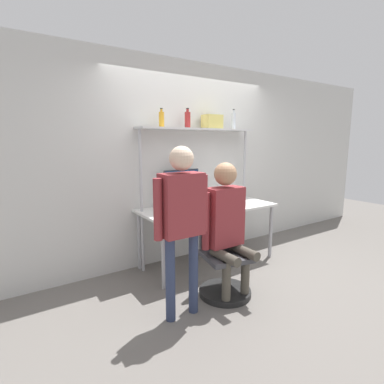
{
  "coord_description": "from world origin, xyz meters",
  "views": [
    {
      "loc": [
        -2.33,
        -2.71,
        1.65
      ],
      "look_at": [
        -0.67,
        -0.2,
        1.13
      ],
      "focal_mm": 28.0,
      "sensor_mm": 36.0,
      "label": 1
    }
  ],
  "objects": [
    {
      "name": "monitor",
      "position": [
        -0.26,
        0.66,
        1.05
      ],
      "size": [
        0.53,
        0.19,
        0.49
      ],
      "color": "#333338",
      "rests_on": "desk"
    },
    {
      "name": "storage_box",
      "position": [
        0.23,
        0.65,
        1.9
      ],
      "size": [
        0.25,
        0.18,
        0.19
      ],
      "color": "#DBCC66",
      "rests_on": "shelf_unit"
    },
    {
      "name": "office_chair",
      "position": [
        -0.37,
        -0.36,
        0.28
      ],
      "size": [
        0.56,
        0.56,
        0.92
      ],
      "color": "black",
      "rests_on": "ground_plane"
    },
    {
      "name": "bottle_clear",
      "position": [
        0.61,
        0.65,
        1.93
      ],
      "size": [
        0.06,
        0.06,
        0.28
      ],
      "color": "silver",
      "rests_on": "shelf_unit"
    },
    {
      "name": "wall_back",
      "position": [
        0.0,
        0.83,
        1.35
      ],
      "size": [
        8.0,
        0.06,
        2.7
      ],
      "color": "silver",
      "rests_on": "ground_plane"
    },
    {
      "name": "bottle_amber",
      "position": [
        -0.56,
        0.65,
        1.91
      ],
      "size": [
        0.06,
        0.06,
        0.23
      ],
      "color": "gold",
      "rests_on": "shelf_unit"
    },
    {
      "name": "cell_phone",
      "position": [
        -0.15,
        0.22,
        0.78
      ],
      "size": [
        0.07,
        0.15,
        0.01
      ],
      "color": "#264C8C",
      "rests_on": "desk"
    },
    {
      "name": "desk",
      "position": [
        0.0,
        0.41,
        0.71
      ],
      "size": [
        1.84,
        0.78,
        0.78
      ],
      "color": "silver",
      "rests_on": "ground_plane"
    },
    {
      "name": "person_standing",
      "position": [
        -0.97,
        -0.48,
        1.02
      ],
      "size": [
        0.56,
        0.22,
        1.6
      ],
      "color": "#2D3856",
      "rests_on": "ground_plane"
    },
    {
      "name": "ground_plane",
      "position": [
        0.0,
        0.0,
        0.0
      ],
      "size": [
        12.0,
        12.0,
        0.0
      ],
      "primitive_type": "plane",
      "color": "slate"
    },
    {
      "name": "laptop",
      "position": [
        -0.45,
        0.26,
        0.84
      ],
      "size": [
        0.34,
        0.23,
        0.23
      ],
      "color": "silver",
      "rests_on": "desk"
    },
    {
      "name": "shelf_unit",
      "position": [
        0.0,
        0.65,
        1.55
      ],
      "size": [
        1.75,
        0.28,
        1.81
      ],
      "color": "silver",
      "rests_on": "ground_plane"
    },
    {
      "name": "person_seated",
      "position": [
        -0.37,
        -0.41,
        0.85
      ],
      "size": [
        0.56,
        0.48,
        1.43
      ],
      "color": "#4C473D",
      "rests_on": "ground_plane"
    },
    {
      "name": "bottle_red",
      "position": [
        -0.18,
        0.65,
        1.92
      ],
      "size": [
        0.08,
        0.08,
        0.25
      ],
      "color": "maroon",
      "rests_on": "shelf_unit"
    }
  ]
}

